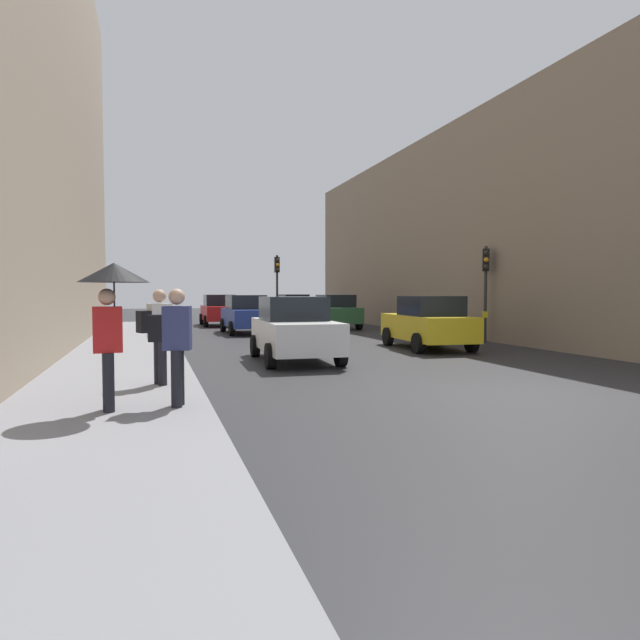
{
  "coord_description": "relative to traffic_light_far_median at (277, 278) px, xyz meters",
  "views": [
    {
      "loc": [
        -6.62,
        -8.7,
        1.87
      ],
      "look_at": [
        -1.79,
        7.18,
        1.06
      ],
      "focal_mm": 31.37,
      "sensor_mm": 36.0,
      "label": 1
    }
  ],
  "objects": [
    {
      "name": "ground_plane",
      "position": [
        -0.03,
        -21.22,
        -2.7
      ],
      "size": [
        120.0,
        120.0,
        0.0
      ],
      "primitive_type": "plane",
      "color": "#28282B"
    },
    {
      "name": "sidewalk_kerb",
      "position": [
        -7.33,
        -15.22,
        -2.62
      ],
      "size": [
        3.1,
        40.0,
        0.16
      ],
      "primitive_type": "cube",
      "color": "gray",
      "rests_on": "ground"
    },
    {
      "name": "building_facade_right",
      "position": [
        11.71,
        -7.24,
        1.88
      ],
      "size": [
        12.0,
        33.26,
        9.14
      ],
      "primitive_type": "cube",
      "color": "gray",
      "rests_on": "ground"
    },
    {
      "name": "traffic_light_far_median",
      "position": [
        0.0,
        0.0,
        0.0
      ],
      "size": [
        0.24,
        0.43,
        3.91
      ],
      "color": "#2D2D2D",
      "rests_on": "ground"
    },
    {
      "name": "traffic_light_mid_street",
      "position": [
        5.4,
        -11.66,
        -0.2
      ],
      "size": [
        0.36,
        0.44,
        3.61
      ],
      "color": "#2D2D2D",
      "rests_on": "ground"
    },
    {
      "name": "car_yellow_taxi",
      "position": [
        2.19,
        -13.23,
        -1.82
      ],
      "size": [
        2.24,
        4.31,
        1.76
      ],
      "color": "yellow",
      "rests_on": "ground"
    },
    {
      "name": "car_silver_hatchback",
      "position": [
        2.39,
        5.99,
        -1.82
      ],
      "size": [
        2.09,
        4.24,
        1.76
      ],
      "color": "#BCBCC1",
      "rests_on": "ground"
    },
    {
      "name": "car_green_estate",
      "position": [
        2.6,
        -2.1,
        -1.82
      ],
      "size": [
        2.06,
        4.22,
        1.76
      ],
      "color": "#2D6038",
      "rests_on": "ground"
    },
    {
      "name": "car_red_sedan",
      "position": [
        -2.88,
        2.16,
        -1.82
      ],
      "size": [
        2.03,
        4.21,
        1.76
      ],
      "color": "red",
      "rests_on": "ground"
    },
    {
      "name": "car_white_compact",
      "position": [
        -2.9,
        -15.16,
        -1.82
      ],
      "size": [
        2.15,
        4.27,
        1.76
      ],
      "color": "silver",
      "rests_on": "ground"
    },
    {
      "name": "car_blue_van",
      "position": [
        -2.41,
        -4.3,
        -1.82
      ],
      "size": [
        2.07,
        4.23,
        1.76
      ],
      "color": "navy",
      "rests_on": "ground"
    },
    {
      "name": "pedestrian_with_umbrella",
      "position": [
        -7.18,
        -21.36,
        -0.86
      ],
      "size": [
        1.0,
        1.0,
        2.14
      ],
      "color": "black",
      "rests_on": "sidewalk_kerb"
    },
    {
      "name": "pedestrian_with_grey_backpack",
      "position": [
        -6.32,
        -21.3,
        -1.54
      ],
      "size": [
        0.65,
        0.4,
        1.77
      ],
      "color": "black",
      "rests_on": "sidewalk_kerb"
    },
    {
      "name": "pedestrian_with_black_backpack",
      "position": [
        -6.53,
        -19.19,
        -1.54
      ],
      "size": [
        0.66,
        0.46,
        1.77
      ],
      "color": "black",
      "rests_on": "sidewalk_kerb"
    }
  ]
}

